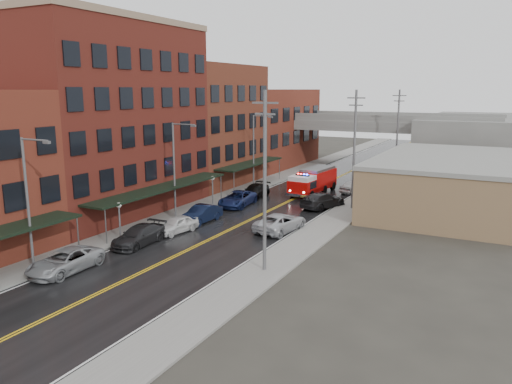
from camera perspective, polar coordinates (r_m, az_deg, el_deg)
The scene contains 32 objects.
road at distance 49.91m, azimuth 1.27°, elevation -2.27°, with size 11.00×160.00×0.02m, color black.
sidewalk_left at distance 53.44m, azimuth -5.77°, elevation -1.32°, with size 3.00×160.00×0.15m, color slate.
sidewalk_right at distance 47.23m, azimuth 9.25°, elevation -3.15°, with size 3.00×160.00×0.15m, color slate.
curb_left at distance 52.57m, azimuth -4.26°, elevation -1.51°, with size 0.30×160.00×0.15m, color gray.
curb_right at distance 47.75m, azimuth 7.37°, elevation -2.94°, with size 0.30×160.00×0.15m, color gray.
brick_building_b at distance 50.42m, azimuth -16.18°, elevation 7.76°, with size 9.00×20.00×18.00m, color #531616.
brick_building_c at distance 64.31m, azimuth -5.26°, elevation 7.58°, with size 9.00×15.00×15.00m, color brown.
brick_building_far at distance 79.67m, azimuth 1.63°, elevation 7.32°, with size 9.00×20.00×12.00m, color brown.
tan_building at distance 54.58m, azimuth 21.41°, elevation 0.80°, with size 14.00×22.00×5.00m, color #8A694A.
right_far_block at distance 83.92m, azimuth 25.16°, elevation 5.08°, with size 18.00×30.00×8.00m, color slate.
awning_1 at distance 47.39m, azimuth -10.66°, elevation 0.46°, with size 2.60×18.00×3.09m.
awning_2 at distance 61.87m, azimuth -0.64°, elevation 3.26°, with size 2.60×13.00×3.09m.
globe_lamp_1 at distance 41.65m, azimuth -15.37°, elevation -2.26°, with size 0.44×0.44×3.12m.
globe_lamp_2 at distance 52.50m, azimuth -4.99°, elevation 0.95°, with size 0.44×0.44×3.12m.
street_lamp_0 at distance 35.89m, azimuth -24.46°, elevation -0.40°, with size 2.64×0.22×9.00m.
street_lamp_1 at distance 47.23m, azimuth -9.11°, elevation 3.18°, with size 2.64×0.22×9.00m.
street_lamp_2 at distance 60.71m, azimuth -0.08°, elevation 5.19°, with size 2.64×0.22×9.00m.
utility_pole_0 at distance 32.32m, azimuth 1.01°, elevation 1.45°, with size 1.80×0.24×12.00m.
utility_pole_1 at distance 50.83m, azimuth 11.16°, elevation 4.98°, with size 1.80×0.24×12.00m.
utility_pole_2 at distance 70.16m, azimuth 15.85°, elevation 6.55°, with size 1.80×0.24×12.00m.
overpass at distance 78.67m, azimuth 11.74°, elevation 7.02°, with size 40.00×10.00×7.50m.
fire_truck at distance 58.57m, azimuth 6.51°, elevation 1.32°, with size 3.76×8.23×2.94m.
parked_car_left_2 at distance 36.01m, azimuth -20.97°, elevation -7.39°, with size 2.51×5.44×1.51m, color #979B9F.
parked_car_left_3 at distance 40.39m, azimuth -13.25°, elevation -4.87°, with size 2.12×5.22×1.52m, color #242427.
parked_car_left_4 at distance 43.15m, azimuth -9.06°, elevation -3.69°, with size 1.69×4.19×1.43m, color silver.
parked_car_left_5 at distance 46.10m, azimuth -6.28°, elevation -2.53°, with size 1.66×4.77×1.57m, color black.
parked_car_left_6 at distance 52.26m, azimuth -2.13°, elevation -0.78°, with size 2.57×5.58×1.55m, color navy.
parked_car_left_7 at distance 56.17m, azimuth -0.12°, elevation 0.08°, with size 2.11×5.20×1.51m, color black.
parked_car_right_0 at distance 43.10m, azimuth 2.80°, elevation -3.47°, with size 2.61×5.66×1.57m, color #B3B6BC.
parked_car_right_1 at distance 51.86m, azimuth 7.63°, elevation -0.94°, with size 2.25×5.54×1.61m, color #232326.
parked_car_right_2 at distance 59.98m, azimuth 11.15°, elevation 0.60°, with size 1.76×4.38×1.49m, color silver.
parked_car_right_3 at distance 68.80m, azimuth 12.73°, elevation 1.89°, with size 1.44×4.14×1.36m, color black.
Camera 1 is at (21.38, -13.47, 12.04)m, focal length 35.00 mm.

